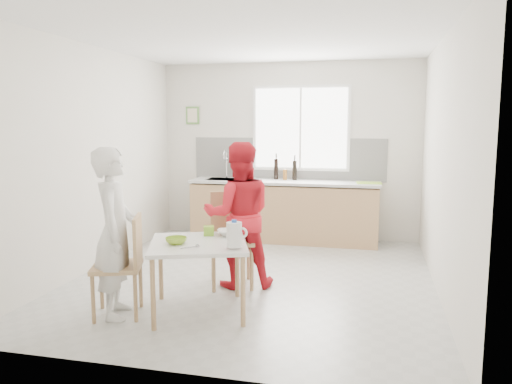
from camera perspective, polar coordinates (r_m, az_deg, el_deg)
ground at (r=5.83m, az=-0.27°, el=-9.88°), size 4.50×4.50×0.00m
room_shell at (r=5.55m, az=-0.28°, el=6.51°), size 4.50×4.50×4.50m
window at (r=7.70m, az=5.13°, el=7.27°), size 1.50×0.06×1.30m
backsplash at (r=7.77m, az=3.63°, el=3.78°), size 3.00×0.02×0.65m
picture_frame at (r=8.15m, az=-7.27°, el=8.67°), size 0.22×0.03×0.28m
kitchen_counter at (r=7.58m, az=3.18°, el=-2.46°), size 2.84×0.64×1.37m
dining_table at (r=4.72m, az=-6.60°, el=-6.53°), size 1.12×1.12×0.68m
chair_left at (r=4.80m, az=-14.79°, el=-7.64°), size 0.55×0.55×0.94m
chair_far at (r=5.54m, az=-2.86°, el=-4.82°), size 0.60×0.60×1.02m
person_white at (r=4.75m, az=-15.83°, el=-4.50°), size 0.54×0.66×1.57m
person_red at (r=5.41m, az=-1.97°, el=-2.64°), size 0.92×0.82×1.58m
bowl_green at (r=4.65m, az=-9.11°, el=-5.51°), size 0.25×0.25×0.06m
bowl_white at (r=4.94m, az=-3.10°, el=-4.65°), size 0.30×0.30×0.06m
milk_jug at (r=4.40m, az=-2.46°, el=-4.85°), size 0.19×0.14×0.24m
green_box at (r=4.96m, az=-5.43°, el=-4.43°), size 0.13×0.13×0.09m
spoon at (r=4.48m, az=-7.68°, el=-6.25°), size 0.13×0.11×0.01m
cutting_board at (r=7.35m, az=12.78°, el=1.03°), size 0.37×0.29×0.01m
wine_bottle_a at (r=7.65m, az=2.31°, el=2.64°), size 0.07×0.07×0.32m
wine_bottle_b at (r=7.59m, az=4.44°, el=2.50°), size 0.07×0.07×0.30m
jar_amber at (r=7.59m, az=3.33°, el=1.98°), size 0.06×0.06×0.16m
soap_bottle at (r=7.79m, az=-1.70°, el=2.34°), size 0.11×0.11×0.21m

